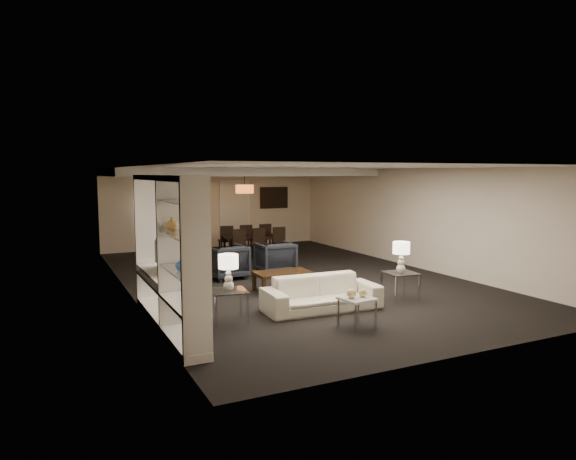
{
  "coord_description": "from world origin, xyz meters",
  "views": [
    {
      "loc": [
        -4.99,
        -10.36,
        2.38
      ],
      "look_at": [
        0.0,
        0.0,
        1.1
      ],
      "focal_mm": 32.0,
      "sensor_mm": 36.0,
      "label": 1
    }
  ],
  "objects_px": {
    "chair_nl": "(241,245)",
    "chair_nm": "(262,244)",
    "sofa": "(322,293)",
    "chair_nr": "(281,243)",
    "marble_table": "(357,312)",
    "table_lamp_left": "(228,272)",
    "vase_amber": "(172,224)",
    "dining_table": "(253,246)",
    "side_table_right": "(400,286)",
    "floor_speaker": "(174,263)",
    "side_table_left": "(229,306)",
    "table_lamp_right": "(401,257)",
    "armchair_right": "(275,258)",
    "pendant_light": "(245,189)",
    "armchair_left": "(227,262)",
    "television": "(158,254)",
    "vase_blue": "(182,264)",
    "chair_fl": "(226,240)",
    "coffee_table": "(283,281)",
    "chair_fm": "(245,239)",
    "chair_fr": "(263,238)",
    "floor_lamp": "(145,229)"
  },
  "relations": [
    {
      "from": "table_lamp_left",
      "to": "table_lamp_right",
      "type": "bearing_deg",
      "value": 0.0
    },
    {
      "from": "floor_lamp",
      "to": "television",
      "type": "bearing_deg",
      "value": -98.52
    },
    {
      "from": "table_lamp_left",
      "to": "vase_blue",
      "type": "xyz_separation_m",
      "value": [
        -0.94,
        -0.79,
        0.34
      ]
    },
    {
      "from": "armchair_right",
      "to": "marble_table",
      "type": "distance_m",
      "value": 4.44
    },
    {
      "from": "vase_amber",
      "to": "dining_table",
      "type": "height_order",
      "value": "vase_amber"
    },
    {
      "from": "vase_blue",
      "to": "chair_fm",
      "type": "relative_size",
      "value": 0.21
    },
    {
      "from": "sofa",
      "to": "chair_nm",
      "type": "height_order",
      "value": "chair_nm"
    },
    {
      "from": "chair_nl",
      "to": "chair_nr",
      "type": "xyz_separation_m",
      "value": [
        1.2,
        0.0,
        0.0
      ]
    },
    {
      "from": "chair_fl",
      "to": "chair_fr",
      "type": "xyz_separation_m",
      "value": [
        1.2,
        0.0,
        0.0
      ]
    },
    {
      "from": "side_table_right",
      "to": "vase_amber",
      "type": "distance_m",
      "value": 4.56
    },
    {
      "from": "sofa",
      "to": "chair_fr",
      "type": "bearing_deg",
      "value": 77.88
    },
    {
      "from": "armchair_right",
      "to": "floor_speaker",
      "type": "xyz_separation_m",
      "value": [
        -2.52,
        -0.57,
        0.16
      ]
    },
    {
      "from": "marble_table",
      "to": "floor_speaker",
      "type": "bearing_deg",
      "value": 116.64
    },
    {
      "from": "floor_speaker",
      "to": "dining_table",
      "type": "relative_size",
      "value": 0.66
    },
    {
      "from": "sofa",
      "to": "table_lamp_left",
      "type": "bearing_deg",
      "value": -177.66
    },
    {
      "from": "table_lamp_right",
      "to": "television",
      "type": "relative_size",
      "value": 0.56
    },
    {
      "from": "chair_fl",
      "to": "armchair_left",
      "type": "bearing_deg",
      "value": 78.31
    },
    {
      "from": "side_table_right",
      "to": "television",
      "type": "xyz_separation_m",
      "value": [
        -4.31,
        0.9,
        0.78
      ]
    },
    {
      "from": "pendant_light",
      "to": "chair_nm",
      "type": "xyz_separation_m",
      "value": [
        0.14,
        -0.92,
        -1.49
      ]
    },
    {
      "from": "dining_table",
      "to": "chair_fr",
      "type": "distance_m",
      "value": 0.9
    },
    {
      "from": "chair_nr",
      "to": "marble_table",
      "type": "bearing_deg",
      "value": -102.13
    },
    {
      "from": "marble_table",
      "to": "chair_fl",
      "type": "relative_size",
      "value": 0.54
    },
    {
      "from": "side_table_right",
      "to": "vase_blue",
      "type": "relative_size",
      "value": 3.06
    },
    {
      "from": "floor_speaker",
      "to": "chair_nr",
      "type": "xyz_separation_m",
      "value": [
        3.63,
        2.59,
        -0.11
      ]
    },
    {
      "from": "floor_speaker",
      "to": "chair_nr",
      "type": "relative_size",
      "value": 1.26
    },
    {
      "from": "vase_blue",
      "to": "chair_fl",
      "type": "distance_m",
      "value": 8.09
    },
    {
      "from": "pendant_light",
      "to": "table_lamp_right",
      "type": "xyz_separation_m",
      "value": [
        0.73,
        -6.24,
        -1.11
      ]
    },
    {
      "from": "armchair_right",
      "to": "television",
      "type": "height_order",
      "value": "television"
    },
    {
      "from": "chair_nm",
      "to": "sofa",
      "type": "bearing_deg",
      "value": -105.25
    },
    {
      "from": "floor_speaker",
      "to": "chair_nr",
      "type": "height_order",
      "value": "floor_speaker"
    },
    {
      "from": "sofa",
      "to": "coffee_table",
      "type": "distance_m",
      "value": 1.6
    },
    {
      "from": "side_table_right",
      "to": "television",
      "type": "distance_m",
      "value": 4.47
    },
    {
      "from": "vase_blue",
      "to": "floor_lamp",
      "type": "relative_size",
      "value": 0.13
    },
    {
      "from": "side_table_left",
      "to": "marble_table",
      "type": "relative_size",
      "value": 1.2
    },
    {
      "from": "coffee_table",
      "to": "chair_fl",
      "type": "distance_m",
      "value": 5.05
    },
    {
      "from": "floor_lamp",
      "to": "sofa",
      "type": "bearing_deg",
      "value": -78.93
    },
    {
      "from": "television",
      "to": "chair_nm",
      "type": "height_order",
      "value": "television"
    },
    {
      "from": "table_lamp_left",
      "to": "dining_table",
      "type": "relative_size",
      "value": 0.35
    },
    {
      "from": "armchair_left",
      "to": "television",
      "type": "xyz_separation_m",
      "value": [
        -2.01,
        -2.4,
        0.67
      ]
    },
    {
      "from": "armchair_left",
      "to": "armchair_right",
      "type": "distance_m",
      "value": 1.2
    },
    {
      "from": "chair_nl",
      "to": "chair_nm",
      "type": "relative_size",
      "value": 1.0
    },
    {
      "from": "vase_blue",
      "to": "chair_fl",
      "type": "relative_size",
      "value": 0.21
    },
    {
      "from": "chair_fm",
      "to": "table_lamp_left",
      "type": "bearing_deg",
      "value": 73.95
    },
    {
      "from": "side_table_left",
      "to": "dining_table",
      "type": "xyz_separation_m",
      "value": [
        2.81,
        5.97,
        0.03
      ]
    },
    {
      "from": "floor_speaker",
      "to": "chair_nl",
      "type": "bearing_deg",
      "value": 70.92
    },
    {
      "from": "side_table_right",
      "to": "vase_amber",
      "type": "height_order",
      "value": "vase_amber"
    },
    {
      "from": "pendant_light",
      "to": "sofa",
      "type": "height_order",
      "value": "pendant_light"
    },
    {
      "from": "side_table_right",
      "to": "chair_nm",
      "type": "bearing_deg",
      "value": 96.36
    },
    {
      "from": "table_lamp_left",
      "to": "floor_lamp",
      "type": "height_order",
      "value": "floor_lamp"
    },
    {
      "from": "dining_table",
      "to": "chair_fl",
      "type": "relative_size",
      "value": 1.92
    }
  ]
}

